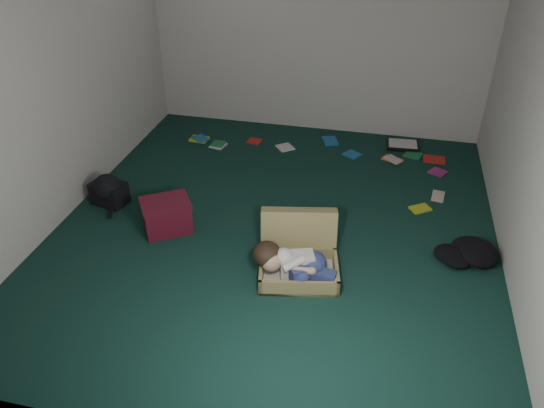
% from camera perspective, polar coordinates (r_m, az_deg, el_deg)
% --- Properties ---
extents(floor, '(4.50, 4.50, 0.00)m').
position_cam_1_polar(floor, '(4.97, 0.39, -2.47)').
color(floor, '#11312A').
rests_on(floor, ground).
extents(wall_back, '(4.50, 0.00, 4.50)m').
position_cam_1_polar(wall_back, '(6.46, 5.03, 18.69)').
color(wall_back, silver).
rests_on(wall_back, ground).
extents(wall_front, '(4.50, 0.00, 4.50)m').
position_cam_1_polar(wall_front, '(2.48, -11.01, -7.32)').
color(wall_front, silver).
rests_on(wall_front, ground).
extents(wall_left, '(0.00, 4.50, 4.50)m').
position_cam_1_polar(wall_left, '(5.14, -22.47, 12.60)').
color(wall_left, silver).
rests_on(wall_left, ground).
extents(wall_right, '(0.00, 4.50, 4.50)m').
position_cam_1_polar(wall_right, '(4.40, 27.07, 8.27)').
color(wall_right, silver).
rests_on(wall_right, ground).
extents(suitcase, '(0.75, 0.73, 0.47)m').
position_cam_1_polar(suitcase, '(4.41, 2.89, -5.48)').
color(suitcase, '#958852').
rests_on(suitcase, floor).
extents(person, '(0.71, 0.35, 0.29)m').
position_cam_1_polar(person, '(4.26, 2.34, -6.38)').
color(person, silver).
rests_on(person, suitcase).
extents(maroon_bin, '(0.55, 0.52, 0.30)m').
position_cam_1_polar(maroon_bin, '(4.95, -11.25, -1.22)').
color(maroon_bin, maroon).
rests_on(maroon_bin, floor).
extents(backpack, '(0.47, 0.41, 0.25)m').
position_cam_1_polar(backpack, '(5.49, -17.12, 1.20)').
color(backpack, black).
rests_on(backpack, floor).
extents(clothing_pile, '(0.53, 0.48, 0.14)m').
position_cam_1_polar(clothing_pile, '(4.84, 20.24, -4.86)').
color(clothing_pile, black).
rests_on(clothing_pile, floor).
extents(paper_tray, '(0.38, 0.30, 0.05)m').
position_cam_1_polar(paper_tray, '(6.56, 13.87, 6.16)').
color(paper_tray, black).
rests_on(paper_tray, floor).
extents(book_scatter, '(3.05, 1.53, 0.02)m').
position_cam_1_polar(book_scatter, '(6.16, 7.73, 4.88)').
color(book_scatter, '#C6D024').
rests_on(book_scatter, floor).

